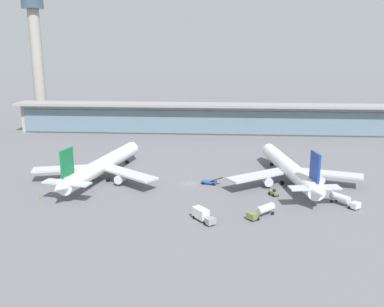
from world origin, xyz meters
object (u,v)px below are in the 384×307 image
object	(u,v)px
airliner_centre_stand	(290,169)
service_truck_near_nose_olive	(262,210)
safety_cone_bravo	(65,194)
airliner_left_stand	(102,166)
service_truck_under_wing_grey	(203,215)
service_truck_by_tail_blue	(210,182)
service_truck_on_taxiway_white	(343,199)
safety_cone_alpha	(41,197)
service_truck_mid_apron_olive	(274,193)
control_tower	(36,49)

from	to	relation	value
airliner_centre_stand	service_truck_near_nose_olive	world-z (taller)	airliner_centre_stand
airliner_centre_stand	safety_cone_bravo	size ratio (longest dim) A/B	80.59
airliner_left_stand	service_truck_under_wing_grey	world-z (taller)	airliner_left_stand
service_truck_by_tail_blue	service_truck_on_taxiway_white	bearing A→B (deg)	-22.86
safety_cone_alpha	safety_cone_bravo	xyz separation A→B (m)	(6.39, 2.63, 0.00)
airliner_left_stand	service_truck_under_wing_grey	size ratio (longest dim) A/B	7.85
service_truck_mid_apron_olive	service_truck_on_taxiway_white	xyz separation A→B (m)	(18.25, -6.46, 0.83)
service_truck_near_nose_olive	service_truck_on_taxiway_white	world-z (taller)	same
service_truck_on_taxiway_white	safety_cone_alpha	world-z (taller)	service_truck_on_taxiway_white
airliner_left_stand	service_truck_mid_apron_olive	distance (m)	55.78
safety_cone_alpha	airliner_centre_stand	bearing A→B (deg)	14.42
control_tower	airliner_left_stand	bearing A→B (deg)	-58.73
airliner_left_stand	service_truck_mid_apron_olive	world-z (taller)	airliner_left_stand
service_truck_near_nose_olive	safety_cone_alpha	world-z (taller)	service_truck_near_nose_olive
service_truck_near_nose_olive	service_truck_under_wing_grey	xyz separation A→B (m)	(-15.16, -3.98, -0.02)
airliner_centre_stand	safety_cone_alpha	distance (m)	76.38
service_truck_by_tail_blue	safety_cone_bravo	distance (m)	44.07
service_truck_near_nose_olive	safety_cone_bravo	size ratio (longest dim) A/B	11.08
service_truck_mid_apron_olive	control_tower	size ratio (longest dim) A/B	0.04
service_truck_near_nose_olive	service_truck_mid_apron_olive	xyz separation A→B (m)	(4.74, 16.05, -0.83)
service_truck_mid_apron_olive	control_tower	xyz separation A→B (m)	(-121.55, 122.30, 40.12)
service_truck_by_tail_blue	service_truck_on_taxiway_white	world-z (taller)	service_truck_on_taxiway_white
airliner_left_stand	service_truck_mid_apron_olive	bearing A→B (deg)	-12.16
service_truck_mid_apron_olive	safety_cone_alpha	distance (m)	67.75
service_truck_under_wing_grey	service_truck_by_tail_blue	bearing A→B (deg)	88.21
service_truck_mid_apron_olive	control_tower	bearing A→B (deg)	134.82
service_truck_under_wing_grey	control_tower	size ratio (longest dim) A/B	0.10
safety_cone_alpha	airliner_left_stand	bearing A→B (deg)	54.56
service_truck_near_nose_olive	service_truck_on_taxiway_white	size ratio (longest dim) A/B	0.96
service_truck_near_nose_olive	safety_cone_bravo	distance (m)	57.60
service_truck_under_wing_grey	service_truck_mid_apron_olive	size ratio (longest dim) A/B	2.15
control_tower	service_truck_near_nose_olive	bearing A→B (deg)	-49.83
airliner_centre_stand	service_truck_under_wing_grey	bearing A→B (deg)	-129.06
service_truck_on_taxiway_white	safety_cone_alpha	bearing A→B (deg)	-179.92
service_truck_on_taxiway_white	safety_cone_bravo	xyz separation A→B (m)	(-79.29, 2.52, -1.39)
service_truck_near_nose_olive	service_truck_by_tail_blue	distance (m)	29.04
airliner_left_stand	service_truck_on_taxiway_white	size ratio (longest dim) A/B	6.97
airliner_centre_stand	control_tower	size ratio (longest dim) A/B	0.75
service_truck_near_nose_olive	service_truck_by_tail_blue	xyz separation A→B (m)	(-14.24, 25.30, -0.90)
airliner_centre_stand	service_truck_under_wing_grey	distance (m)	41.90
service_truck_near_nose_olive	service_truck_under_wing_grey	world-z (taller)	service_truck_under_wing_grey
airliner_centre_stand	service_truck_under_wing_grey	world-z (taller)	airliner_centre_stand
airliner_left_stand	control_tower	size ratio (longest dim) A/B	0.75
service_truck_on_taxiway_white	control_tower	xyz separation A→B (m)	(-139.80, 128.76, 39.29)
service_truck_near_nose_olive	service_truck_mid_apron_olive	size ratio (longest dim) A/B	2.33
service_truck_under_wing_grey	safety_cone_alpha	xyz separation A→B (m)	(-47.52, 13.46, -1.37)
service_truck_by_tail_blue	service_truck_on_taxiway_white	xyz separation A→B (m)	(37.24, -15.70, 0.90)
service_truck_mid_apron_olive	service_truck_under_wing_grey	bearing A→B (deg)	-134.81
service_truck_near_nose_olive	control_tower	xyz separation A→B (m)	(-116.80, 138.36, 39.29)
service_truck_by_tail_blue	service_truck_under_wing_grey	bearing A→B (deg)	-91.79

